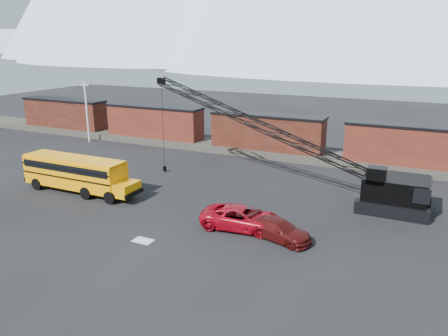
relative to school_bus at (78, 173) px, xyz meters
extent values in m
plane|color=black|center=(10.61, -1.81, -1.79)|extent=(160.00, 160.00, 0.00)
cube|color=white|center=(10.61, 338.19, 10.21)|extent=(800.00, 80.00, 24.00)
cube|color=#4E4740|center=(10.61, 20.19, -1.44)|extent=(120.00, 5.00, 0.70)
cube|color=#552317|center=(-21.39, 20.19, 0.91)|extent=(13.50, 2.90, 4.00)
cube|color=black|center=(-21.39, 20.19, 2.96)|extent=(13.70, 3.10, 0.25)
cube|color=black|center=(-25.59, 20.19, -0.79)|extent=(2.20, 2.40, 0.60)
cube|color=black|center=(-17.19, 20.19, -0.79)|extent=(2.20, 2.40, 0.60)
cube|color=#4D1A16|center=(-5.39, 20.19, 0.91)|extent=(13.50, 2.90, 4.00)
cube|color=black|center=(-5.39, 20.19, 2.96)|extent=(13.70, 3.10, 0.25)
cube|color=black|center=(-9.59, 20.19, -0.79)|extent=(2.20, 2.40, 0.60)
cube|color=black|center=(-1.19, 20.19, -0.79)|extent=(2.20, 2.40, 0.60)
cube|color=#552317|center=(10.61, 20.19, 0.91)|extent=(13.50, 2.90, 4.00)
cube|color=black|center=(10.61, 20.19, 2.96)|extent=(13.70, 3.10, 0.25)
cube|color=black|center=(6.41, 20.19, -0.79)|extent=(2.20, 2.40, 0.60)
cube|color=black|center=(14.81, 20.19, -0.79)|extent=(2.20, 2.40, 0.60)
cube|color=#4D1A16|center=(26.61, 20.19, 0.91)|extent=(13.50, 2.90, 4.00)
cube|color=black|center=(26.61, 20.19, 2.96)|extent=(13.70, 3.10, 0.25)
cube|color=black|center=(22.41, 20.19, -0.79)|extent=(2.20, 2.40, 0.60)
cylinder|color=silver|center=(-13.39, 16.19, 2.21)|extent=(0.24, 0.24, 8.00)
cube|color=silver|center=(-13.39, 16.19, 5.81)|extent=(1.40, 0.12, 0.12)
cube|color=silver|center=(11.11, -5.81, -1.78)|extent=(1.40, 0.90, 0.02)
cube|color=#FA9A05|center=(-0.35, 0.00, 0.01)|extent=(10.00, 2.50, 2.50)
cube|color=#FA9A05|center=(5.25, 0.00, -0.69)|extent=(1.60, 2.30, 1.10)
cube|color=#FA9A05|center=(-0.35, 0.00, 1.31)|extent=(10.00, 2.30, 0.18)
cube|color=black|center=(-0.35, -1.26, 0.71)|extent=(9.60, 0.05, 0.65)
cube|color=black|center=(-0.35, 1.26, 0.71)|extent=(9.60, 0.05, 0.65)
cube|color=black|center=(6.10, 0.00, -0.99)|extent=(0.15, 2.45, 0.35)
cube|color=black|center=(-5.40, 0.00, -0.99)|extent=(0.15, 2.50, 0.35)
cylinder|color=black|center=(-3.95, -1.15, -1.24)|extent=(1.10, 0.35, 1.10)
cylinder|color=black|center=(-3.95, 1.15, -1.24)|extent=(1.10, 0.35, 1.10)
cylinder|color=black|center=(1.85, -1.15, -1.24)|extent=(1.10, 0.35, 1.10)
cylinder|color=black|center=(1.85, 1.15, -1.24)|extent=(1.10, 0.35, 1.10)
cylinder|color=black|center=(4.45, -1.15, -1.24)|extent=(1.10, 0.35, 1.10)
cylinder|color=black|center=(4.45, 1.15, -1.24)|extent=(1.10, 0.35, 1.10)
imported|color=#A90818|center=(16.44, -1.02, -0.96)|extent=(6.25, 3.40, 1.66)
imported|color=#460D0C|center=(19.42, -1.54, -1.09)|extent=(5.18, 3.23, 1.40)
cube|color=black|center=(26.06, 5.95, -1.29)|extent=(5.50, 1.00, 1.00)
cube|color=black|center=(26.06, 9.15, -1.29)|extent=(5.50, 1.00, 1.00)
cube|color=black|center=(26.06, 7.55, 0.11)|extent=(4.80, 3.60, 1.80)
cube|color=black|center=(28.06, 7.55, 0.31)|extent=(1.20, 3.80, 1.20)
cube|color=black|center=(24.66, 6.35, 1.31)|extent=(1.40, 1.20, 1.30)
cube|color=black|center=(24.66, 5.80, 1.31)|extent=(1.20, 0.06, 0.90)
cube|color=black|center=(3.53, 8.68, 7.58)|extent=(0.70, 0.50, 0.60)
cylinder|color=black|center=(3.53, 8.68, 2.89)|extent=(0.04, 0.04, 9.07)
cube|color=black|center=(3.53, 8.68, -1.44)|extent=(0.25, 0.25, 0.50)
camera|label=1|loc=(27.86, -28.08, 11.44)|focal=35.00mm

